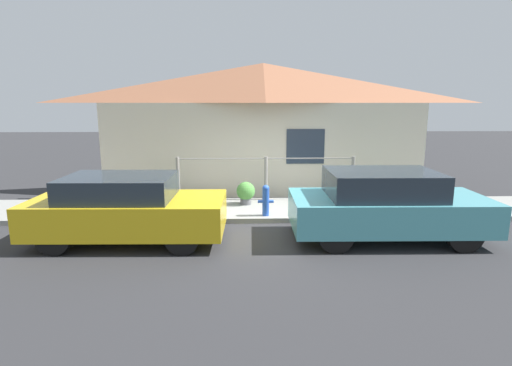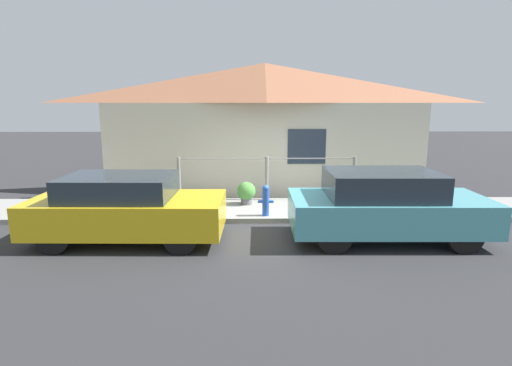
{
  "view_description": "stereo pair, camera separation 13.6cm",
  "coord_description": "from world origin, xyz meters",
  "px_view_note": "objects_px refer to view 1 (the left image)",
  "views": [
    {
      "loc": [
        -0.61,
        -8.86,
        2.75
      ],
      "look_at": [
        -0.32,
        0.3,
        0.9
      ],
      "focal_mm": 28.0,
      "sensor_mm": 36.0,
      "label": 1
    },
    {
      "loc": [
        -0.47,
        -8.87,
        2.75
      ],
      "look_at": [
        -0.32,
        0.3,
        0.9
      ],
      "focal_mm": 28.0,
      "sensor_mm": 36.0,
      "label": 2
    }
  ],
  "objects_px": {
    "fire_hydrant": "(266,200)",
    "potted_plant_corner": "(367,192)",
    "car_left": "(127,209)",
    "potted_plant_near_hydrant": "(246,192)",
    "potted_plant_by_fence": "(156,192)",
    "car_right": "(386,205)"
  },
  "relations": [
    {
      "from": "potted_plant_corner",
      "to": "potted_plant_near_hydrant",
      "type": "bearing_deg",
      "value": 177.29
    },
    {
      "from": "potted_plant_near_hydrant",
      "to": "potted_plant_corner",
      "type": "relative_size",
      "value": 0.92
    },
    {
      "from": "fire_hydrant",
      "to": "potted_plant_near_hydrant",
      "type": "xyz_separation_m",
      "value": [
        -0.47,
        1.09,
        -0.06
      ]
    },
    {
      "from": "fire_hydrant",
      "to": "potted_plant_by_fence",
      "type": "relative_size",
      "value": 1.22
    },
    {
      "from": "potted_plant_near_hydrant",
      "to": "potted_plant_by_fence",
      "type": "relative_size",
      "value": 0.99
    },
    {
      "from": "fire_hydrant",
      "to": "potted_plant_by_fence",
      "type": "height_order",
      "value": "fire_hydrant"
    },
    {
      "from": "potted_plant_by_fence",
      "to": "car_right",
      "type": "bearing_deg",
      "value": -25.5
    },
    {
      "from": "car_right",
      "to": "fire_hydrant",
      "type": "xyz_separation_m",
      "value": [
        -2.37,
        1.39,
        -0.21
      ]
    },
    {
      "from": "potted_plant_by_fence",
      "to": "fire_hydrant",
      "type": "bearing_deg",
      "value": -21.05
    },
    {
      "from": "car_right",
      "to": "potted_plant_by_fence",
      "type": "xyz_separation_m",
      "value": [
        -5.17,
        2.46,
        -0.24
      ]
    },
    {
      "from": "fire_hydrant",
      "to": "potted_plant_corner",
      "type": "distance_m",
      "value": 2.87
    },
    {
      "from": "potted_plant_by_fence",
      "to": "potted_plant_near_hydrant",
      "type": "bearing_deg",
      "value": 0.25
    },
    {
      "from": "potted_plant_near_hydrant",
      "to": "potted_plant_by_fence",
      "type": "height_order",
      "value": "potted_plant_by_fence"
    },
    {
      "from": "car_left",
      "to": "potted_plant_near_hydrant",
      "type": "height_order",
      "value": "car_left"
    },
    {
      "from": "car_left",
      "to": "fire_hydrant",
      "type": "height_order",
      "value": "car_left"
    },
    {
      "from": "car_left",
      "to": "potted_plant_corner",
      "type": "xyz_separation_m",
      "value": [
        5.56,
        2.32,
        -0.21
      ]
    },
    {
      "from": "car_left",
      "to": "potted_plant_corner",
      "type": "bearing_deg",
      "value": 24.0
    },
    {
      "from": "fire_hydrant",
      "to": "car_right",
      "type": "bearing_deg",
      "value": -30.35
    },
    {
      "from": "car_right",
      "to": "potted_plant_corner",
      "type": "relative_size",
      "value": 6.03
    },
    {
      "from": "potted_plant_near_hydrant",
      "to": "potted_plant_by_fence",
      "type": "bearing_deg",
      "value": -179.75
    },
    {
      "from": "potted_plant_by_fence",
      "to": "potted_plant_corner",
      "type": "relative_size",
      "value": 0.93
    },
    {
      "from": "fire_hydrant",
      "to": "potted_plant_corner",
      "type": "height_order",
      "value": "fire_hydrant"
    }
  ]
}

